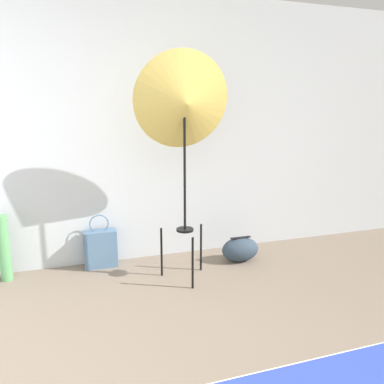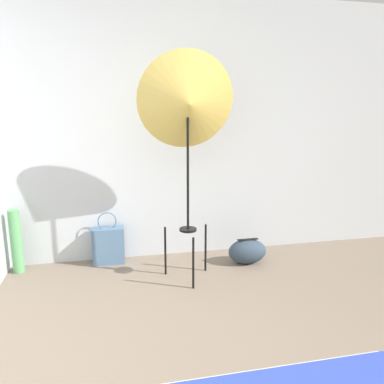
{
  "view_description": "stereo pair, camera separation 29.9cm",
  "coord_description": "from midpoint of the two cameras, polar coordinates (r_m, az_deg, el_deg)",
  "views": [
    {
      "loc": [
        -0.62,
        -1.13,
        1.51
      ],
      "look_at": [
        0.29,
        1.65,
        0.86
      ],
      "focal_mm": 35.0,
      "sensor_mm": 36.0,
      "label": 1
    },
    {
      "loc": [
        -0.33,
        -1.21,
        1.51
      ],
      "look_at": [
        0.29,
        1.65,
        0.86
      ],
      "focal_mm": 35.0,
      "sensor_mm": 36.0,
      "label": 2
    }
  ],
  "objects": [
    {
      "name": "wall_back",
      "position": [
        3.76,
        -5.02,
        9.2
      ],
      "size": [
        8.0,
        0.05,
        2.6
      ],
      "color": "#B7BCC1",
      "rests_on": "ground_plane"
    },
    {
      "name": "photo_umbrella",
      "position": [
        3.19,
        2.09,
        13.28
      ],
      "size": [
        0.84,
        0.41,
        2.0
      ],
      "color": "black",
      "rests_on": "ground_plane"
    },
    {
      "name": "tote_bag",
      "position": [
        3.82,
        -10.45,
        -7.97
      ],
      "size": [
        0.31,
        0.15,
        0.53
      ],
      "color": "slate",
      "rests_on": "ground_plane"
    },
    {
      "name": "duffel_bag",
      "position": [
        3.85,
        10.67,
        -8.92
      ],
      "size": [
        0.39,
        0.24,
        0.25
      ],
      "color": "#2D3D4C",
      "rests_on": "ground_plane"
    },
    {
      "name": "paper_roll",
      "position": [
        3.82,
        -23.23,
        -7.0
      ],
      "size": [
        0.1,
        0.1,
        0.61
      ],
      "color": "#56995B",
      "rests_on": "ground_plane"
    }
  ]
}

